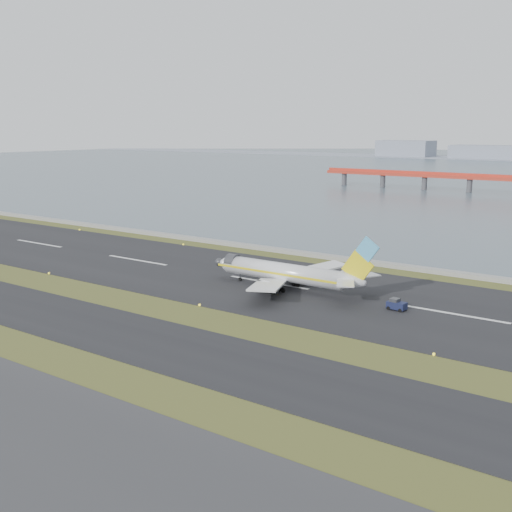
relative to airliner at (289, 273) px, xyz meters
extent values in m
plane|color=#394819|center=(-6.65, -27.64, -3.46)|extent=(1000.00, 1000.00, 0.00)
cube|color=black|center=(-6.65, -39.64, -3.41)|extent=(1000.00, 18.00, 0.10)
cube|color=black|center=(-6.65, 2.36, -3.41)|extent=(1000.00, 45.00, 0.10)
cube|color=gray|center=(-6.65, 32.36, -2.96)|extent=(1000.00, 2.50, 1.00)
cylinder|color=#4C4C51|center=(-82.65, 222.36, -0.46)|extent=(2.80, 2.80, 7.00)
cube|color=#8B93A4|center=(-226.65, 592.36, 5.54)|extent=(60.00, 35.00, 18.00)
cube|color=#8B93A4|center=(-126.65, 592.36, 3.54)|extent=(90.00, 35.00, 14.00)
cylinder|color=white|center=(-1.50, 0.00, 0.04)|extent=(28.00, 3.80, 3.80)
cone|color=white|center=(-17.10, 0.00, 0.04)|extent=(3.20, 3.80, 3.80)
cone|color=white|center=(14.70, 0.00, 0.34)|extent=(5.00, 3.80, 3.80)
cube|color=yellow|center=(-1.50, -1.92, 0.04)|extent=(31.00, 0.06, 0.45)
cube|color=yellow|center=(-1.50, 1.92, 0.04)|extent=(31.00, 0.06, 0.45)
cube|color=white|center=(0.70, -8.50, -0.66)|extent=(11.31, 15.89, 1.66)
cube|color=white|center=(0.70, 8.50, -0.66)|extent=(11.31, 15.89, 1.66)
cylinder|color=#39393E|center=(-1.00, -6.00, -1.86)|extent=(4.20, 2.10, 2.10)
cylinder|color=#39393E|center=(-1.00, 6.00, -1.86)|extent=(4.20, 2.10, 2.10)
cube|color=yellow|center=(15.50, 0.00, 3.24)|extent=(6.80, 0.35, 6.85)
cube|color=#52B3EB|center=(17.40, 0.00, 6.94)|extent=(4.85, 0.37, 4.90)
cube|color=white|center=(15.00, -3.80, 0.84)|extent=(5.64, 6.80, 0.22)
cube|color=white|center=(15.00, 3.80, 0.84)|extent=(5.64, 6.80, 0.22)
cylinder|color=black|center=(-12.50, 0.00, -3.01)|extent=(0.80, 0.28, 0.80)
cylinder|color=black|center=(0.00, -2.80, -2.91)|extent=(1.00, 0.38, 1.00)
cylinder|color=black|center=(0.00, 2.80, -2.91)|extent=(1.00, 0.38, 1.00)
cube|color=#161B3D|center=(24.21, -1.21, -2.50)|extent=(3.56, 2.18, 1.28)
cube|color=#39393E|center=(23.78, -1.17, -1.64)|extent=(1.61, 1.71, 0.75)
cylinder|color=black|center=(22.97, -1.97, -3.08)|extent=(0.77, 0.38, 0.75)
cylinder|color=black|center=(23.10, -0.27, -3.08)|extent=(0.77, 0.38, 0.75)
cylinder|color=black|center=(25.32, -2.15, -3.08)|extent=(0.77, 0.38, 0.75)
cylinder|color=black|center=(25.45, -0.44, -3.08)|extent=(0.77, 0.38, 0.75)
camera|label=1|loc=(69.38, -107.13, 29.22)|focal=45.00mm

